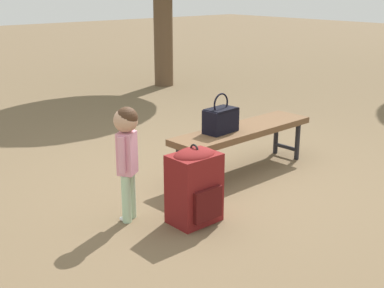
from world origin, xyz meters
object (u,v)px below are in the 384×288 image
at_px(park_bench, 243,133).
at_px(handbag, 221,119).
at_px(backpack_large, 194,184).
at_px(child_standing, 127,146).

relative_size(park_bench, handbag, 4.39).
xyz_separation_m(park_bench, backpack_large, (1.07, 0.53, -0.08)).
distance_m(park_bench, handbag, 0.34).
relative_size(park_bench, child_standing, 1.79).
height_order(child_standing, backpack_large, child_standing).
height_order(park_bench, child_standing, child_standing).
relative_size(handbag, backpack_large, 0.59).
bearing_deg(backpack_large, park_bench, -153.59).
distance_m(handbag, child_standing, 1.17).
bearing_deg(park_bench, child_standing, 7.15).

